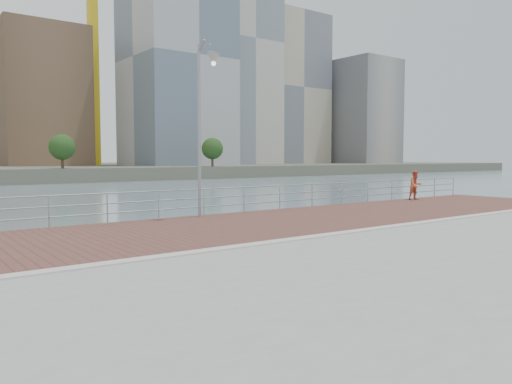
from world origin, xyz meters
TOP-DOWN VIEW (x-y plane):
  - water at (0.00, 0.00)m, footprint 400.00×400.00m
  - seawall at (0.00, -5.00)m, footprint 40.00×24.00m
  - brick_lane at (0.00, 3.60)m, footprint 40.00×6.80m
  - curb at (0.00, 0.00)m, footprint 40.00×0.40m
  - guardrail at (0.00, 7.00)m, footprint 39.06×0.06m
  - street_lamp at (0.54, 6.01)m, footprint 0.48×1.41m
  - bystander at (14.42, 6.21)m, footprint 0.95×0.83m
  - tower_crane at (27.36, 104.00)m, footprint 47.00×2.00m
  - skyline at (29.39, 104.65)m, footprint 233.00×41.00m

SIDE VIEW (x-z plane):
  - water at x=0.00m, z-range -2.00..-2.00m
  - seawall at x=0.00m, z-range -2.00..0.00m
  - brick_lane at x=0.00m, z-range 0.00..0.02m
  - curb at x=0.00m, z-range 0.00..0.06m
  - guardrail at x=0.00m, z-range 0.13..1.25m
  - bystander at x=14.42m, z-range 0.02..1.67m
  - street_lamp at x=0.54m, z-range 1.40..8.05m
  - skyline at x=29.39m, z-range -10.46..57.34m
  - tower_crane at x=27.36m, z-range 8.15..58.85m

